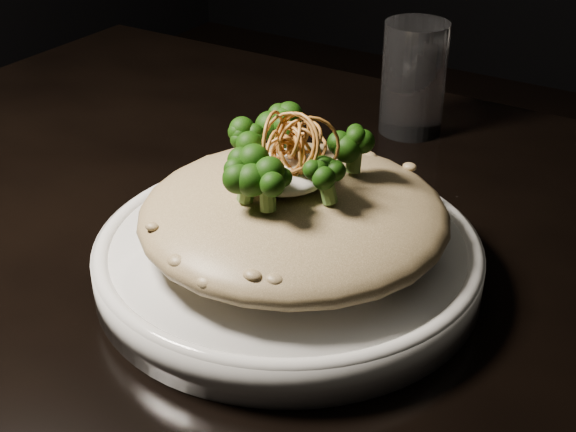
# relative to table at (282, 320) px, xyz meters

# --- Properties ---
(table) EXTENTS (1.10, 0.80, 0.75)m
(table) POSITION_rel_table_xyz_m (0.00, 0.00, 0.00)
(table) COLOR black
(table) RESTS_ON ground
(plate) EXTENTS (0.30, 0.30, 0.03)m
(plate) POSITION_rel_table_xyz_m (0.03, -0.04, 0.10)
(plate) COLOR silver
(plate) RESTS_ON table
(risotto) EXTENTS (0.24, 0.24, 0.05)m
(risotto) POSITION_rel_table_xyz_m (0.04, -0.04, 0.14)
(risotto) COLOR brown
(risotto) RESTS_ON plate
(broccoli) EXTENTS (0.13, 0.13, 0.05)m
(broccoli) POSITION_rel_table_xyz_m (0.03, -0.03, 0.19)
(broccoli) COLOR black
(broccoli) RESTS_ON risotto
(cheese) EXTENTS (0.07, 0.07, 0.02)m
(cheese) POSITION_rel_table_xyz_m (0.03, -0.04, 0.18)
(cheese) COLOR white
(cheese) RESTS_ON risotto
(shallots) EXTENTS (0.06, 0.06, 0.04)m
(shallots) POSITION_rel_table_xyz_m (0.03, -0.04, 0.20)
(shallots) COLOR brown
(shallots) RESTS_ON cheese
(drinking_glass) EXTENTS (0.08, 0.08, 0.12)m
(drinking_glass) POSITION_rel_table_xyz_m (-0.01, 0.27, 0.14)
(drinking_glass) COLOR silver
(drinking_glass) RESTS_ON table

